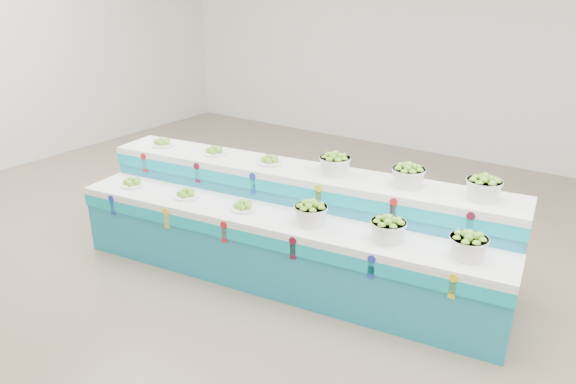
% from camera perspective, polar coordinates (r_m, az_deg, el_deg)
% --- Properties ---
extents(ground, '(10.00, 10.00, 0.00)m').
position_cam_1_polar(ground, '(5.51, -5.49, -8.55)').
color(ground, '#75694F').
rests_on(ground, ground).
extents(back_wall, '(10.00, 0.00, 10.00)m').
position_cam_1_polar(back_wall, '(9.18, 15.35, 16.22)').
color(back_wall, silver).
rests_on(back_wall, ground).
extents(display_stand, '(4.40, 1.67, 1.02)m').
position_cam_1_polar(display_stand, '(5.28, -0.00, -3.63)').
color(display_stand, teal).
rests_on(display_stand, ground).
extents(plate_lower_left, '(0.28, 0.28, 0.09)m').
position_cam_1_polar(plate_lower_left, '(5.91, -16.18, 1.02)').
color(plate_lower_left, white).
rests_on(plate_lower_left, display_stand).
extents(plate_lower_mid, '(0.28, 0.28, 0.09)m').
position_cam_1_polar(plate_lower_mid, '(5.48, -10.74, -0.14)').
color(plate_lower_mid, white).
rests_on(plate_lower_mid, display_stand).
extents(plate_lower_right, '(0.28, 0.28, 0.09)m').
position_cam_1_polar(plate_lower_right, '(5.12, -4.78, -1.41)').
color(plate_lower_right, white).
rests_on(plate_lower_right, display_stand).
extents(basket_lower_left, '(0.34, 0.34, 0.22)m').
position_cam_1_polar(basket_lower_left, '(4.78, 2.44, -2.25)').
color(basket_lower_left, silver).
rests_on(basket_lower_left, display_stand).
extents(basket_lower_mid, '(0.34, 0.34, 0.22)m').
position_cam_1_polar(basket_lower_mid, '(4.56, 10.57, -3.86)').
color(basket_lower_mid, silver).
rests_on(basket_lower_mid, display_stand).
extents(basket_lower_right, '(0.34, 0.34, 0.22)m').
position_cam_1_polar(basket_lower_right, '(4.45, 18.54, -5.36)').
color(basket_lower_right, silver).
rests_on(basket_lower_right, display_stand).
extents(plate_upper_left, '(0.28, 0.28, 0.09)m').
position_cam_1_polar(plate_upper_left, '(6.19, -13.18, 5.19)').
color(plate_upper_left, white).
rests_on(plate_upper_left, display_stand).
extents(plate_upper_mid, '(0.28, 0.28, 0.09)m').
position_cam_1_polar(plate_upper_mid, '(5.78, -7.77, 4.38)').
color(plate_upper_mid, white).
rests_on(plate_upper_mid, display_stand).
extents(plate_upper_right, '(0.28, 0.28, 0.09)m').
position_cam_1_polar(plate_upper_right, '(5.44, -1.95, 3.46)').
color(plate_upper_right, white).
rests_on(plate_upper_right, display_stand).
extents(basket_upper_left, '(0.34, 0.34, 0.22)m').
position_cam_1_polar(basket_upper_left, '(5.13, 4.98, 2.98)').
color(basket_upper_left, silver).
rests_on(basket_upper_left, display_stand).
extents(basket_upper_mid, '(0.34, 0.34, 0.22)m').
position_cam_1_polar(basket_upper_mid, '(4.93, 12.63, 1.71)').
color(basket_upper_mid, silver).
rests_on(basket_upper_mid, display_stand).
extents(basket_upper_right, '(0.34, 0.34, 0.22)m').
position_cam_1_polar(basket_upper_right, '(4.82, 20.03, 0.45)').
color(basket_upper_right, silver).
rests_on(basket_upper_right, display_stand).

